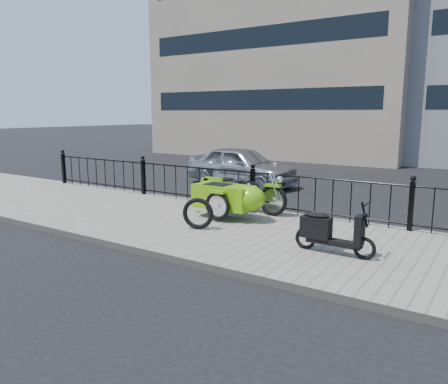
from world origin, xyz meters
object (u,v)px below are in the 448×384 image
Objects in this scene: scooter at (329,232)px; sedan_car at (241,166)px; spare_tire at (198,214)px; motorcycle_sidecar at (234,196)px.

sedan_car reaches higher than scooter.
spare_tire is at bearing -151.24° from sedan_car.
sedan_car is at bearing 119.39° from motorcycle_sidecar.
scooter is 7.47m from sedan_car.
motorcycle_sidecar is 0.60× the size of sedan_car.
motorcycle_sidecar is 1.70× the size of scooter.
motorcycle_sidecar reaches higher than spare_tire.
motorcycle_sidecar is 4.95m from sedan_car.
motorcycle_sidecar reaches higher than scooter.
motorcycle_sidecar is at bearing -144.94° from sedan_car.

